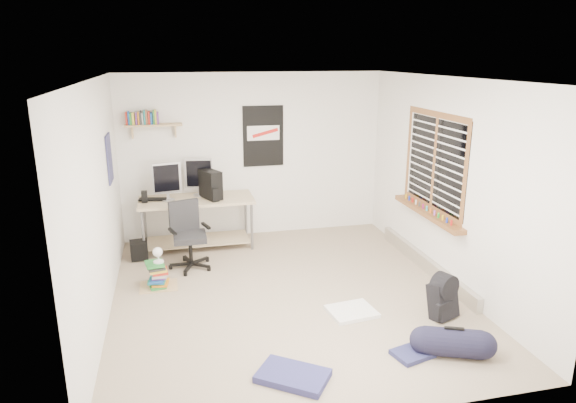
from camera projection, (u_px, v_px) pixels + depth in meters
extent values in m
cube|color=gray|center=(287.00, 295.00, 6.09)|extent=(4.00, 4.50, 0.01)
cube|color=white|center=(286.00, 78.00, 5.40)|extent=(4.00, 4.50, 0.01)
cube|color=silver|center=(254.00, 156.00, 7.86)|extent=(4.00, 0.01, 2.50)
cube|color=silver|center=(98.00, 204.00, 5.31)|extent=(0.01, 4.50, 2.50)
cube|color=silver|center=(448.00, 183.00, 6.18)|extent=(0.01, 4.50, 2.50)
cube|color=tan|center=(198.00, 223.00, 7.52)|extent=(1.69, 0.84, 0.75)
cube|color=#A6A6AB|center=(167.00, 186.00, 7.24)|extent=(0.41, 0.17, 0.43)
cube|color=#A6A5AA|center=(199.00, 181.00, 7.51)|extent=(0.41, 0.16, 0.44)
cube|color=black|center=(211.00, 184.00, 7.36)|extent=(0.32, 0.43, 0.41)
cube|color=black|center=(153.00, 199.00, 7.32)|extent=(0.41, 0.21, 0.02)
cube|color=black|center=(144.00, 197.00, 7.19)|extent=(0.08, 0.08, 0.16)
cube|color=black|center=(215.00, 194.00, 7.23)|extent=(0.12, 0.12, 0.19)
cube|color=#232325|center=(190.00, 233.00, 6.73)|extent=(0.73, 0.73, 0.90)
cube|color=tan|center=(154.00, 125.00, 7.29)|extent=(0.80, 0.22, 0.24)
cube|color=black|center=(263.00, 136.00, 7.78)|extent=(0.62, 0.03, 0.92)
cube|color=navy|center=(109.00, 159.00, 6.37)|extent=(0.02, 0.42, 0.60)
cube|color=brown|center=(433.00, 162.00, 6.39)|extent=(0.10, 1.50, 1.26)
cube|color=#B7B2A8|center=(426.00, 263.00, 6.77)|extent=(0.08, 2.50, 0.18)
cube|color=black|center=(443.00, 300.00, 5.51)|extent=(0.36, 0.33, 0.40)
cylinder|color=black|center=(453.00, 342.00, 4.82)|extent=(0.36, 0.36, 0.54)
cube|color=silver|center=(352.00, 312.00, 5.64)|extent=(0.54, 0.48, 0.04)
cube|color=navy|center=(293.00, 376.00, 4.50)|extent=(0.72, 0.67, 0.07)
cube|color=#22254E|center=(412.00, 353.00, 4.84)|extent=(0.42, 0.35, 0.04)
cube|color=brown|center=(158.00, 275.00, 6.26)|extent=(0.55, 0.48, 0.32)
cube|color=white|center=(158.00, 258.00, 6.18)|extent=(0.17, 0.23, 0.21)
cube|color=black|center=(139.00, 250.00, 7.10)|extent=(0.25, 0.25, 0.25)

